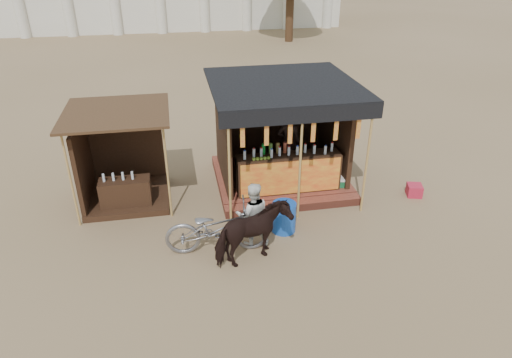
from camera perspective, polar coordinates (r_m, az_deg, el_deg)
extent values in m
plane|color=#846B4C|center=(9.53, 1.81, -10.32)|extent=(120.00, 120.00, 0.00)
cube|color=brown|center=(12.54, 2.88, 0.39)|extent=(3.40, 2.80, 0.22)
cube|color=brown|center=(11.24, 4.69, -3.25)|extent=(3.40, 0.35, 0.20)
cube|color=#321C12|center=(11.45, 4.04, 0.83)|extent=(2.60, 0.55, 0.95)
cube|color=red|center=(11.21, 4.40, 0.17)|extent=(2.50, 0.02, 0.88)
cube|color=#321C12|center=(13.11, 1.76, 8.16)|extent=(3.00, 0.12, 2.50)
cube|color=#321C12|center=(11.73, -4.14, 5.66)|extent=(0.12, 2.50, 2.50)
cube|color=#321C12|center=(12.40, 9.84, 6.56)|extent=(0.12, 2.50, 2.50)
cube|color=black|center=(11.38, 3.44, 11.80)|extent=(3.60, 3.60, 0.06)
cube|color=black|center=(9.80, 5.90, 7.91)|extent=(3.60, 0.06, 0.36)
cylinder|color=tan|center=(9.99, -3.33, 0.96)|extent=(0.06, 0.06, 2.75)
cylinder|color=tan|center=(10.29, 5.53, 1.71)|extent=(0.06, 0.06, 2.75)
cylinder|color=tan|center=(10.82, 13.72, 2.36)|extent=(0.06, 0.06, 2.75)
cube|color=red|center=(9.69, -1.70, 5.47)|extent=(0.10, 0.02, 0.55)
cube|color=red|center=(9.78, 1.33, 5.69)|extent=(0.10, 0.02, 0.55)
cube|color=red|center=(9.89, 4.29, 5.88)|extent=(0.10, 0.02, 0.55)
cube|color=red|center=(10.03, 7.19, 6.06)|extent=(0.10, 0.02, 0.55)
cube|color=red|center=(10.19, 9.99, 6.21)|extent=(0.10, 0.02, 0.55)
cube|color=red|center=(10.38, 12.71, 6.35)|extent=(0.10, 0.02, 0.55)
imported|color=black|center=(12.29, 4.08, 4.59)|extent=(0.68, 0.52, 1.66)
cube|color=#321C12|center=(12.08, -15.59, -2.04)|extent=(2.00, 2.00, 0.15)
cube|color=#321C12|center=(12.50, -15.92, 3.98)|extent=(1.90, 0.10, 2.10)
cube|color=#321C12|center=(11.78, -20.77, 1.70)|extent=(0.10, 1.90, 2.10)
cube|color=#472D19|center=(11.07, -17.12, 7.97)|extent=(2.40, 2.40, 0.06)
cylinder|color=tan|center=(10.83, -22.15, -0.17)|extent=(0.05, 0.05, 2.35)
cylinder|color=tan|center=(10.57, -11.01, 0.81)|extent=(0.05, 0.05, 2.35)
cube|color=#321C12|center=(11.49, -15.94, -1.86)|extent=(1.20, 0.50, 0.80)
imported|color=black|center=(9.16, -0.41, -6.94)|extent=(1.71, 1.25, 1.32)
imported|color=gray|center=(9.54, -4.90, -6.14)|extent=(2.21, 0.91, 1.13)
imported|color=silver|center=(9.63, -0.42, -4.50)|extent=(0.74, 0.59, 1.47)
cylinder|color=#1649AB|center=(10.29, 3.50, -4.77)|extent=(0.70, 0.70, 0.70)
cube|color=#AE1D34|center=(12.42, 19.18, -1.33)|extent=(0.45, 0.46, 0.30)
cube|color=#166637|center=(12.05, 9.67, -0.74)|extent=(0.69, 0.52, 0.40)
cube|color=white|center=(11.94, 9.75, 0.23)|extent=(0.71, 0.55, 0.06)
cylinder|color=silver|center=(35.21, -27.44, 18.31)|extent=(0.70, 0.70, 3.60)
cylinder|color=silver|center=(34.53, -22.44, 19.14)|extent=(0.70, 0.70, 3.60)
cylinder|color=silver|center=(34.11, -17.24, 19.85)|extent=(0.70, 0.70, 3.60)
cylinder|color=silver|center=(33.95, -11.90, 20.41)|extent=(0.70, 0.70, 3.60)
cylinder|color=silver|center=(34.05, -6.51, 20.81)|extent=(0.70, 0.70, 3.60)
cylinder|color=silver|center=(34.42, -1.18, 21.04)|extent=(0.70, 0.70, 3.60)
cylinder|color=silver|center=(35.04, 4.01, 21.11)|extent=(0.70, 0.70, 3.60)
cylinder|color=silver|center=(35.90, 8.99, 21.02)|extent=(0.70, 0.70, 3.60)
cylinder|color=#382314|center=(30.54, 4.25, 20.49)|extent=(0.50, 0.50, 4.00)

